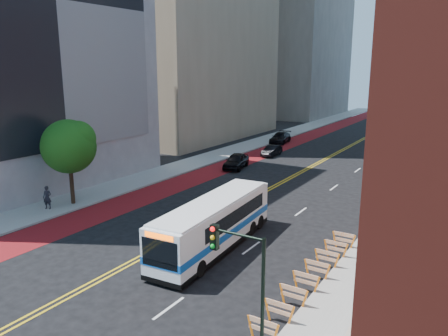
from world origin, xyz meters
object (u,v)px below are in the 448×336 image
Objects in this scene: street_tree at (69,144)px; transit_bus at (215,223)px; car_c at (280,138)px; traffic_signal at (241,270)px; car_b at (272,151)px; pedestrian at (47,198)px; car_a at (236,161)px.

street_tree is 0.60× the size of transit_bus.
transit_bus is at bearing -79.36° from car_c.
traffic_signal reaches higher than car_c.
car_c reaches higher than car_b.
car_b is (4.91, 26.05, -4.28)m from street_tree.
transit_bus is at bearing -23.55° from pedestrian.
car_c is at bearing 104.52° from transit_bus.
transit_bus is (-6.51, 8.37, -2.13)m from traffic_signal.
street_tree reaches higher than car_c.
car_a is (-9.61, 19.12, -0.78)m from transit_bus.
pedestrian is (-2.52, -37.06, 0.28)m from car_c.
pedestrian is (-14.72, -0.80, -0.55)m from transit_bus.
street_tree reaches higher than traffic_signal.
transit_bus is 28.77m from car_b.
pedestrian reaches higher than car_c.
traffic_signal is at bearing -24.82° from street_tree.
transit_bus is 38.27m from car_c.
car_c is at bearing 105.98° from car_b.
car_b is at bearing 79.33° from street_tree.
transit_bus is (14.14, -1.18, -3.32)m from street_tree.
car_c is at bearing 86.83° from street_tree.
traffic_signal is (20.66, -9.55, -1.19)m from street_tree.
pedestrian is at bearing 160.37° from traffic_signal.
traffic_signal reaches higher than transit_bus.
street_tree is 18.95m from car_a.
pedestrian is at bearing -106.29° from street_tree.
pedestrian reaches higher than car_a.
traffic_signal reaches higher than car_b.
car_a is at bearing 75.81° from street_tree.
pedestrian is at bearing -116.79° from car_a.
transit_bus is at bearing 127.88° from traffic_signal.
traffic_signal is at bearing -56.20° from transit_bus.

